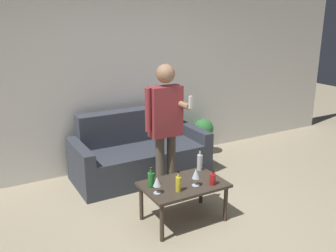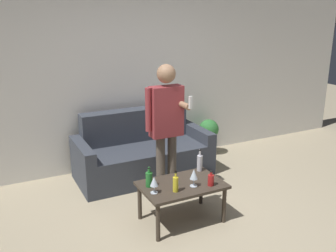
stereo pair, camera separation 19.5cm
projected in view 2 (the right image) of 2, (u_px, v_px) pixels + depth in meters
The scene contains 12 objects.
ground_plane at pixel (212, 238), 3.75m from camera, with size 16.00×16.00×0.00m, color tan.
wall_back at pixel (128, 73), 5.27m from camera, with size 8.00×0.06×2.70m.
couch at pixel (142, 153), 5.14m from camera, with size 1.80×0.84×0.88m.
coffee_table at pixel (182, 188), 3.95m from camera, with size 0.88×0.57×0.43m.
bottle_orange at pixel (211, 180), 3.88m from camera, with size 0.07×0.07×0.16m.
bottle_green at pixel (200, 162), 4.24m from camera, with size 0.06×0.06×0.25m.
bottle_dark at pixel (176, 184), 3.74m from camera, with size 0.06×0.06×0.21m.
bottle_yellow at pixel (149, 179), 3.85m from camera, with size 0.07×0.07×0.21m.
wine_glass_near at pixel (154, 182), 3.70m from camera, with size 0.08×0.08×0.18m.
wine_glass_far at pixel (194, 175), 3.85m from camera, with size 0.08×0.08×0.19m.
person_standing_front at pixel (166, 121), 4.31m from camera, with size 0.45×0.41×1.62m.
potted_plant at pixel (209, 133), 5.86m from camera, with size 0.31×0.31×0.57m.
Camera 2 is at (-1.85, -2.72, 2.16)m, focal length 40.00 mm.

